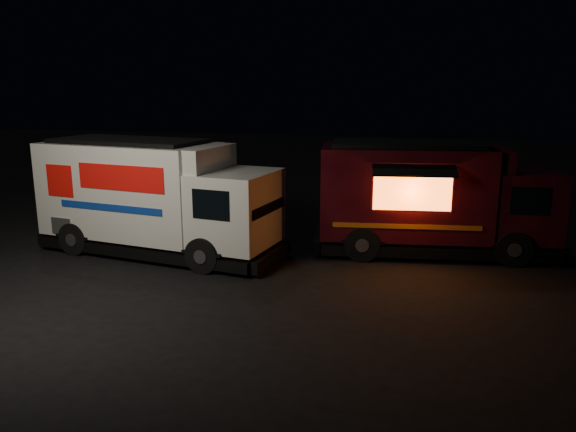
% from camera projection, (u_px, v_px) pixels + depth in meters
% --- Properties ---
extents(ground, '(80.00, 80.00, 0.00)m').
position_uv_depth(ground, '(202.00, 275.00, 13.97)').
color(ground, black).
rests_on(ground, ground).
extents(white_truck, '(7.27, 3.36, 3.17)m').
position_uv_depth(white_truck, '(159.00, 198.00, 15.49)').
color(white_truck, silver).
rests_on(white_truck, ground).
extents(red_truck, '(6.94, 3.34, 3.10)m').
position_uv_depth(red_truck, '(436.00, 198.00, 15.60)').
color(red_truck, '#3D0B11').
rests_on(red_truck, ground).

